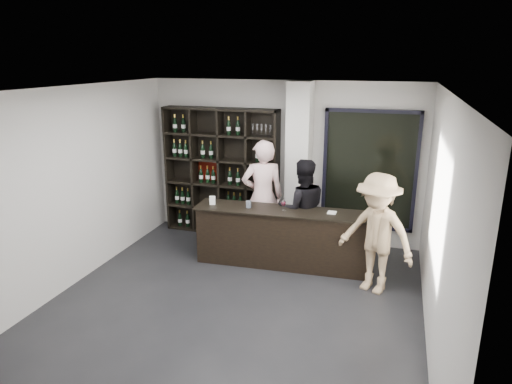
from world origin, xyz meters
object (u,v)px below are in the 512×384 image
(wine_shelf, at_px, (221,172))
(taster_black, at_px, (302,210))
(tasting_counter, at_px, (284,238))
(customer, at_px, (376,234))
(taster_pink, at_px, (263,197))

(wine_shelf, height_order, taster_black, wine_shelf)
(tasting_counter, relative_size, taster_black, 1.69)
(wine_shelf, relative_size, customer, 1.36)
(taster_pink, xyz_separation_m, taster_black, (0.71, -0.10, -0.13))
(wine_shelf, height_order, customer, wine_shelf)
(tasting_counter, xyz_separation_m, taster_black, (0.21, 0.37, 0.38))
(wine_shelf, relative_size, taster_black, 1.40)
(taster_pink, bearing_deg, taster_black, 147.77)
(wine_shelf, bearing_deg, tasting_counter, -35.91)
(customer, bearing_deg, taster_pink, 179.48)
(taster_pink, bearing_deg, customer, 130.80)
(tasting_counter, distance_m, taster_pink, 0.85)
(wine_shelf, relative_size, tasting_counter, 0.83)
(wine_shelf, distance_m, taster_black, 1.88)
(wine_shelf, relative_size, taster_pink, 1.22)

